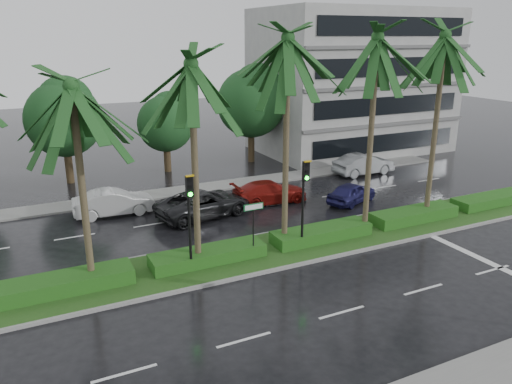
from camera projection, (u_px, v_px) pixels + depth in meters
name	position (u px, v px, depth m)	size (l,w,h in m)	color
ground	(278.00, 260.00, 22.79)	(120.00, 120.00, 0.00)	black
far_sidewalk	(192.00, 190.00, 33.07)	(40.00, 2.00, 0.12)	slate
median	(268.00, 251.00, 23.63)	(36.00, 4.00, 0.15)	gray
hedge	(268.00, 243.00, 23.52)	(35.20, 1.40, 0.60)	#154714
lane_markings	(338.00, 252.00, 23.70)	(34.00, 13.06, 0.01)	silver
palm_row	(242.00, 67.00, 20.57)	(26.30, 4.20, 10.51)	#433A26
signal_median_left	(190.00, 209.00, 20.48)	(0.34, 0.42, 4.36)	black
signal_median_right	(304.00, 192.00, 22.78)	(0.34, 0.42, 4.36)	black
street_sign	(253.00, 217.00, 22.15)	(0.95, 0.09, 2.60)	black
bg_trees	(173.00, 107.00, 36.71)	(33.36, 5.47, 7.90)	#332A17
building	(352.00, 81.00, 43.54)	(16.00, 10.00, 12.00)	gray
car_white	(114.00, 202.00, 28.38)	(4.52, 1.57, 1.49)	#B2B2B2
car_darkgrey	(203.00, 203.00, 28.14)	(5.50, 2.54, 1.53)	black
car_red	(270.00, 192.00, 30.51)	(4.70, 1.91, 1.37)	maroon
car_blue	(352.00, 193.00, 30.50)	(3.74, 1.50, 1.27)	#1C1A50
car_grey	(364.00, 164.00, 36.72)	(4.67, 1.63, 1.54)	slate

